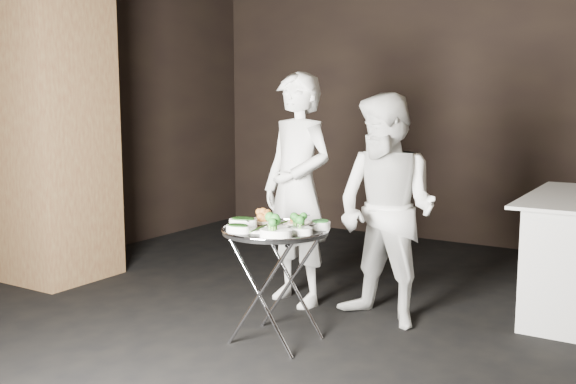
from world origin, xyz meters
The scene contains 17 objects.
floor centered at (0.00, 0.00, -0.03)m, with size 6.00×7.00×0.05m, color black.
wall_back centered at (0.00, 3.52, 1.50)m, with size 6.00×0.05×3.00m, color black.
column_left centered at (-2.58, 0.30, 1.50)m, with size 0.80×0.80×3.00m, color brown.
tray_stand centered at (-0.12, -0.01, 0.40)m, with size 0.49×0.42×0.72m.
serving_tray centered at (-0.12, -0.01, 0.73)m, with size 0.68×0.68×0.04m.
potato_plate_a centered at (-0.31, 0.14, 0.77)m, with size 0.20×0.20×0.07m.
potato_plate_b centered at (-0.08, 0.19, 0.76)m, with size 0.18×0.18×0.07m.
greens_bowl centered at (0.13, 0.13, 0.77)m, with size 0.13×0.13×0.08m.
asparagus_plate_a centered at (-0.11, 0.00, 0.75)m, with size 0.19×0.11×0.04m.
asparagus_plate_b centered at (-0.14, -0.16, 0.75)m, with size 0.19×0.13×0.04m.
spinach_bowl_a centered at (-0.33, -0.06, 0.77)m, with size 0.21×0.17×0.08m.
spinach_bowl_b centered at (-0.25, -0.23, 0.77)m, with size 0.16×0.11×0.07m.
broccoli_bowl_a centered at (0.10, -0.07, 0.77)m, with size 0.17×0.13×0.07m.
broccoli_bowl_b centered at (0.03, -0.23, 0.77)m, with size 0.22×0.18×0.08m.
serving_utensils centered at (-0.10, 0.06, 0.78)m, with size 0.57×0.43×0.01m.
waiter_left centered at (-0.42, 0.76, 0.87)m, with size 0.64×0.42×1.74m, color white.
waiter_right centered at (0.34, 0.68, 0.79)m, with size 0.77×0.60×1.59m, color white.
Camera 1 is at (2.02, -3.33, 1.52)m, focal length 40.00 mm.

